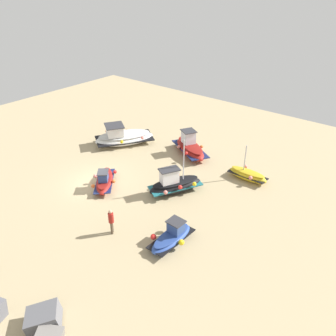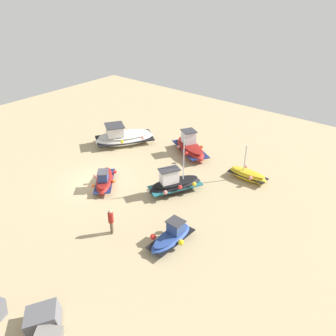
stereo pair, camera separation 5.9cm
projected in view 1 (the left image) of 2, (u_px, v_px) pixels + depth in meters
The scene contains 8 objects.
ground_plane at pixel (98, 182), 25.22m from camera, with size 44.48×44.48×0.00m, color tan.
fishing_boat_0 at pixel (248, 175), 25.39m from camera, with size 3.05×1.55×2.76m.
fishing_boat_1 at pixel (105, 180), 24.64m from camera, with size 3.21×3.40×1.40m.
fishing_boat_2 at pixel (175, 184), 23.81m from camera, with size 2.94×4.08×3.98m.
fishing_boat_3 at pixel (172, 237), 19.35m from camera, with size 1.81×3.16×1.38m.
fishing_boat_4 at pixel (123, 137), 30.73m from camera, with size 4.72×5.63×1.98m.
fishing_boat_5 at pixel (190, 147), 28.94m from camera, with size 4.55×3.47×2.07m.
person_walking at pixel (111, 220), 19.82m from camera, with size 0.32×0.32×1.67m.
Camera 1 is at (-17.52, 13.32, 13.42)m, focal length 36.27 mm.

